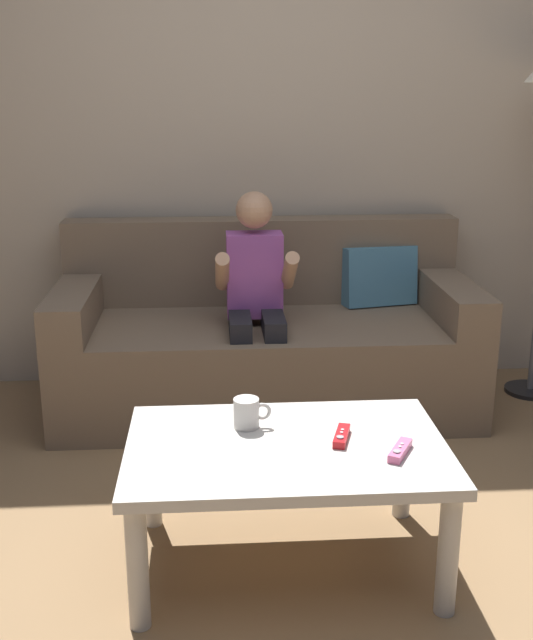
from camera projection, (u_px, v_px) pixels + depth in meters
name	position (u px, v px, depth m)	size (l,w,h in m)	color
ground_plane	(328.00, 592.00, 2.31)	(8.14, 8.14, 0.00)	olive
wall_back	(278.00, 127.00, 3.72)	(4.07, 0.05, 2.50)	#B2A38E
couch	(267.00, 343.00, 3.62)	(1.87, 0.80, 0.83)	#75604C
person_seated_on_couch	(256.00, 296.00, 3.36)	(0.34, 0.42, 1.01)	black
coffee_table	(286.00, 462.00, 2.35)	(0.96, 0.63, 0.41)	beige
game_remote_red_near_edge	(342.00, 436.00, 2.36)	(0.07, 0.14, 0.03)	red
game_remote_pink_center	(400.00, 450.00, 2.26)	(0.10, 0.14, 0.03)	pink
coffee_mug	(247.00, 413.00, 2.44)	(0.12, 0.08, 0.09)	silver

